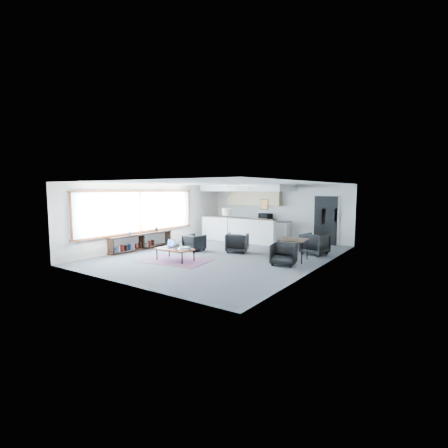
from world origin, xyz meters
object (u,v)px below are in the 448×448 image
Objects in this scene: ceramic_pot at (176,245)px; book_stack at (186,248)px; laptop at (170,245)px; armchair_left at (194,242)px; dining_chair_near at (284,255)px; dining_chair_far at (315,245)px; floor_lamp at (228,213)px; armchair_right at (237,242)px; dining_table at (293,241)px; microwave at (265,216)px; coffee_table at (175,249)px.

ceramic_pot is 0.65× the size of book_stack.
armchair_left is at bearing 107.44° from laptop.
laptop reaches higher than book_stack.
dining_chair_far is (0.23, 2.22, 0.04)m from dining_chair_near.
ceramic_pot is 0.15× the size of floor_lamp.
ceramic_pot is 0.36× the size of dining_chair_near.
armchair_right is 2.35m from dining_table.
armchair_left is at bearing 36.31° from dining_chair_far.
dining_table is at bearing 154.64° from armchair_right.
floor_lamp is at bearing 161.06° from dining_table.
floor_lamp is 2.18× the size of dining_chair_far.
laptop is 0.56× the size of armchair_left.
floor_lamp is (-0.29, 3.46, 0.85)m from ceramic_pot.
ceramic_pot is 0.40× the size of microwave.
floor_lamp is 2.72× the size of microwave.
laptop is at bearing -170.84° from dining_chair_near.
coffee_table is at bearing -83.17° from microwave.
armchair_right is at bearing -42.07° from floor_lamp.
armchair_left is 0.89× the size of armchair_right.
book_stack is at bearing 6.53° from laptop.
ceramic_pot is at bearing -85.28° from floor_lamp.
ceramic_pot is 5.94m from microwave.
microwave is at bearing 87.90° from coffee_table.
armchair_left is 4.34m from microwave.
floor_lamp is at bearing 94.22° from coffee_table.
armchair_right is at bearing -70.03° from microwave.
armchair_right is at bearing 69.90° from coffee_table.
coffee_table is 3.16× the size of laptop.
laptop is 4.20m from dining_table.
armchair_right is at bearing -147.69° from armchair_left.
laptop is at bearing 166.42° from ceramic_pot.
dining_chair_far is at bearing 47.19° from coffee_table.
laptop is 5.88m from microwave.
floor_lamp is 2.51m from microwave.
armchair_right is at bearing 175.86° from dining_table.
coffee_table is 1.30× the size of dining_table.
dining_chair_far reaches higher than book_stack.
floor_lamp is 2.46× the size of dining_chair_near.
book_stack is 1.95m from armchair_left.
book_stack is at bearing 56.61° from armchair_right.
armchair_left is 0.98× the size of dining_chair_far.
dining_chair_near is at bearing -88.86° from dining_table.
armchair_right reaches higher than laptop.
coffee_table is at bearing -86.54° from floor_lamp.
armchair_left is 0.45× the size of floor_lamp.
laptop is 3.86m from dining_chair_near.
armchair_left is at bearing 121.68° from book_stack.
ceramic_pot reaches higher than book_stack.
dining_chair_near is 0.89× the size of dining_chair_far.
ceramic_pot is 0.29× the size of armchair_right.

